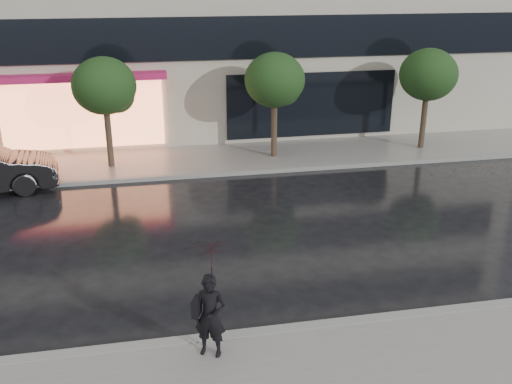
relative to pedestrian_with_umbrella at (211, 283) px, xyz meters
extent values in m
plane|color=black|center=(0.74, 1.51, -1.59)|extent=(120.00, 120.00, 0.00)
cube|color=slate|center=(0.74, 11.76, -1.53)|extent=(60.00, 3.50, 0.12)
cube|color=gray|center=(0.74, 0.51, -1.52)|extent=(60.00, 0.25, 0.14)
cube|color=gray|center=(0.74, 10.01, -1.52)|extent=(60.00, 0.25, 0.14)
cube|color=black|center=(0.74, 13.45, 2.71)|extent=(28.00, 0.12, 1.60)
cube|color=#FF8C59|center=(-3.26, 13.43, 0.01)|extent=(6.00, 0.10, 2.60)
cube|color=#BB1C59|center=(-3.26, 13.10, 1.46)|extent=(6.40, 0.70, 0.25)
cube|color=black|center=(5.74, 13.45, 0.01)|extent=(7.00, 0.10, 2.60)
cylinder|color=#33261C|center=(-2.26, 11.51, -0.49)|extent=(0.22, 0.22, 2.20)
ellipsoid|color=black|center=(-2.26, 11.51, 1.41)|extent=(2.20, 2.20, 1.98)
sphere|color=black|center=(-1.86, 11.71, 1.01)|extent=(1.20, 1.20, 1.20)
cylinder|color=#33261C|center=(3.74, 11.51, -0.49)|extent=(0.22, 0.22, 2.20)
ellipsoid|color=black|center=(3.74, 11.51, 1.41)|extent=(2.20, 2.20, 1.98)
sphere|color=black|center=(4.14, 11.71, 1.01)|extent=(1.20, 1.20, 1.20)
cylinder|color=#33261C|center=(9.74, 11.51, -0.49)|extent=(0.22, 0.22, 2.20)
ellipsoid|color=black|center=(9.74, 11.51, 1.41)|extent=(2.20, 2.20, 1.98)
sphere|color=black|center=(10.14, 11.71, 1.01)|extent=(1.20, 1.20, 1.20)
imported|color=black|center=(-0.03, 0.01, -0.67)|extent=(0.69, 0.58, 1.60)
imported|color=black|center=(0.02, -0.01, 0.38)|extent=(1.17, 1.18, 0.81)
cylinder|color=black|center=(0.02, -0.01, -0.08)|extent=(0.02, 0.02, 0.80)
cube|color=black|center=(-0.26, 0.06, -0.48)|extent=(0.22, 0.32, 0.34)
camera|label=1|loc=(-0.90, -8.64, 5.03)|focal=40.00mm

